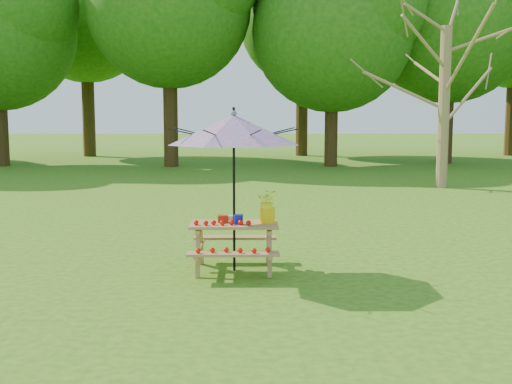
{
  "coord_description": "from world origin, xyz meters",
  "views": [
    {
      "loc": [
        -2.52,
        -4.38,
        2.19
      ],
      "look_at": [
        -2.46,
        4.29,
        1.1
      ],
      "focal_mm": 45.0,
      "sensor_mm": 36.0,
      "label": 1
    }
  ],
  "objects": [
    {
      "name": "picnic_table",
      "position": [
        -2.76,
        4.29,
        0.33
      ],
      "size": [
        1.2,
        1.32,
        0.67
      ],
      "color": "#946A42",
      "rests_on": "ground"
    },
    {
      "name": "patio_umbrella",
      "position": [
        -2.76,
        4.29,
        1.95
      ],
      "size": [
        2.41,
        2.41,
        2.25
      ],
      "color": "black",
      "rests_on": "ground"
    },
    {
      "name": "produce_bins",
      "position": [
        -2.79,
        4.32,
        0.72
      ],
      "size": [
        0.35,
        0.43,
        0.13
      ],
      "color": "#A9220D",
      "rests_on": "picnic_table"
    },
    {
      "name": "tomatoes_row",
      "position": [
        -2.91,
        4.11,
        0.71
      ],
      "size": [
        0.77,
        0.13,
        0.07
      ],
      "primitive_type": null,
      "color": "red",
      "rests_on": "picnic_table"
    },
    {
      "name": "flower_bucket",
      "position": [
        -2.3,
        4.31,
        0.91
      ],
      "size": [
        0.3,
        0.27,
        0.46
      ],
      "color": "yellow",
      "rests_on": "picnic_table"
    }
  ]
}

